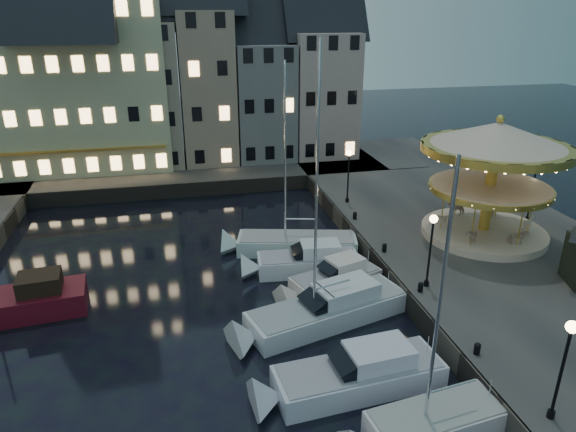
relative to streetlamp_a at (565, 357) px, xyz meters
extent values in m
plane|color=black|center=(-7.20, 9.00, -4.02)|extent=(160.00, 160.00, 0.00)
cube|color=#474442|center=(6.80, 15.00, -3.37)|extent=(16.00, 56.00, 1.30)
cube|color=#474442|center=(-15.20, 37.00, -3.37)|extent=(44.00, 12.00, 1.30)
cube|color=#47423A|center=(-1.20, 15.00, -3.37)|extent=(0.15, 44.00, 1.30)
cube|color=#47423A|center=(-13.20, 31.00, -3.37)|extent=(48.00, 0.15, 1.30)
cylinder|color=black|center=(0.00, 0.00, -2.57)|extent=(0.28, 0.28, 0.30)
cylinder|color=black|center=(0.00, 0.00, -0.82)|extent=(0.12, 0.12, 3.80)
sphere|color=#FFD18C|center=(0.00, 0.00, 1.23)|extent=(0.44, 0.44, 0.44)
cylinder|color=black|center=(0.00, 10.00, -2.57)|extent=(0.28, 0.28, 0.30)
cylinder|color=black|center=(0.00, 10.00, -0.82)|extent=(0.12, 0.12, 3.80)
sphere|color=#FFD18C|center=(0.00, 10.00, 1.23)|extent=(0.44, 0.44, 0.44)
cylinder|color=black|center=(0.00, 23.50, -2.57)|extent=(0.28, 0.28, 0.30)
cylinder|color=black|center=(0.00, 23.50, -0.82)|extent=(0.12, 0.12, 3.80)
sphere|color=#FFD18C|center=(0.00, 23.50, 1.23)|extent=(0.44, 0.44, 0.44)
cylinder|color=black|center=(11.30, 17.00, -2.57)|extent=(0.28, 0.28, 0.30)
cylinder|color=black|center=(11.30, 17.00, -0.82)|extent=(0.12, 0.12, 3.80)
sphere|color=#FFD18C|center=(11.30, 17.00, 1.23)|extent=(0.44, 0.44, 0.44)
cylinder|color=black|center=(-0.60, 4.00, -2.52)|extent=(0.28, 0.28, 0.40)
sphere|color=black|center=(-0.60, 4.00, -2.30)|extent=(0.30, 0.30, 0.30)
cylinder|color=black|center=(-0.60, 9.50, -2.52)|extent=(0.28, 0.28, 0.40)
sphere|color=black|center=(-0.60, 9.50, -2.30)|extent=(0.30, 0.30, 0.30)
cylinder|color=black|center=(-0.60, 14.50, -2.52)|extent=(0.28, 0.28, 0.40)
sphere|color=black|center=(-0.60, 14.50, -2.30)|extent=(0.30, 0.30, 0.30)
cylinder|color=black|center=(-0.60, 20.00, -2.52)|extent=(0.28, 0.28, 0.40)
sphere|color=black|center=(-0.60, 20.00, -2.30)|extent=(0.30, 0.30, 0.30)
cube|color=gray|center=(-26.70, 39.00, 2.78)|extent=(5.00, 8.00, 11.00)
cube|color=slate|center=(-21.25, 39.00, 3.28)|extent=(5.60, 8.00, 12.00)
cube|color=gray|center=(-15.20, 39.00, 3.78)|extent=(6.20, 8.00, 13.00)
cube|color=gray|center=(-9.45, 39.00, 4.28)|extent=(5.00, 8.00, 14.00)
cube|color=slate|center=(-4.00, 39.00, 2.78)|extent=(5.60, 8.00, 11.00)
cube|color=#B49790|center=(2.05, 39.00, 3.28)|extent=(6.20, 8.00, 12.00)
cube|color=#BFC195|center=(-21.20, 39.00, 4.78)|extent=(16.00, 9.00, 15.00)
cube|color=silver|center=(-3.83, 1.34, -3.57)|extent=(5.58, 2.75, 1.30)
cube|color=gray|center=(-3.83, 1.34, -2.90)|extent=(5.29, 2.55, 0.10)
cylinder|color=silver|center=(-4.36, 1.27, 1.77)|extent=(0.14, 0.14, 9.37)
cube|color=silver|center=(-5.82, 4.52, -3.57)|extent=(7.53, 3.06, 1.30)
cube|color=#8F8F9B|center=(-5.82, 4.52, -2.90)|extent=(7.14, 2.83, 0.10)
cube|color=silver|center=(-4.95, 4.59, -2.47)|extent=(2.94, 2.06, 0.80)
cube|color=black|center=(-6.41, 4.47, -2.57)|extent=(1.37, 1.81, 0.96)
cube|color=silver|center=(-5.64, 9.78, -3.57)|extent=(9.08, 4.85, 1.30)
cube|color=gray|center=(-5.64, 9.78, -2.90)|extent=(8.61, 4.53, 0.10)
cube|color=silver|center=(-4.63, 10.06, -2.47)|extent=(3.71, 2.76, 0.80)
cube|color=black|center=(-6.31, 9.59, -2.57)|extent=(1.85, 2.12, 1.05)
cylinder|color=silver|center=(-6.48, 9.54, 2.95)|extent=(0.14, 0.14, 11.73)
cube|color=silver|center=(-4.29, 12.75, -3.57)|extent=(5.67, 3.59, 1.30)
cube|color=gray|center=(-4.29, 12.75, -2.90)|extent=(5.37, 3.36, 0.10)
cube|color=silver|center=(-3.69, 12.95, -2.47)|extent=(2.39, 2.08, 0.80)
cube|color=black|center=(-4.70, 12.62, -2.57)|extent=(1.35, 1.65, 0.83)
cube|color=white|center=(-5.28, 15.33, -3.57)|extent=(6.44, 2.69, 1.30)
cube|color=#94929D|center=(-5.28, 15.33, -2.90)|extent=(6.11, 2.49, 0.10)
cube|color=white|center=(-4.53, 15.26, -2.47)|extent=(2.52, 1.79, 0.80)
cube|color=black|center=(-5.78, 15.38, -2.57)|extent=(1.22, 1.56, 0.90)
cube|color=silver|center=(-5.28, 18.31, -3.57)|extent=(8.32, 4.20, 1.30)
cube|color=gray|center=(-5.28, 18.31, -2.90)|extent=(7.89, 3.92, 0.10)
cylinder|color=silver|center=(-6.06, 18.50, 2.46)|extent=(0.14, 0.14, 10.75)
cube|color=#5B0D1B|center=(-21.98, 13.87, -3.47)|extent=(7.65, 3.32, 1.50)
cube|color=black|center=(-20.49, 14.02, -2.27)|extent=(2.35, 2.00, 0.99)
cylinder|color=beige|center=(6.79, 15.39, -2.47)|extent=(8.02, 8.02, 0.50)
cylinder|color=gold|center=(6.79, 15.39, 0.89)|extent=(0.70, 0.70, 6.22)
cylinder|color=beige|center=(6.79, 15.39, 0.79)|extent=(7.42, 7.42, 0.18)
cylinder|color=gold|center=(6.79, 15.39, 0.61)|extent=(7.70, 7.70, 0.35)
cone|color=beige|center=(6.79, 15.39, 4.10)|extent=(9.22, 9.22, 1.60)
cylinder|color=gold|center=(6.79, 15.39, 3.25)|extent=(9.22, 9.22, 0.50)
sphere|color=gold|center=(6.79, 15.39, 5.10)|extent=(0.50, 0.50, 0.50)
imported|color=beige|center=(9.47, 16.22, -1.71)|extent=(1.67, 1.21, 1.00)
camera|label=1|loc=(-12.71, -12.38, 11.31)|focal=32.00mm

